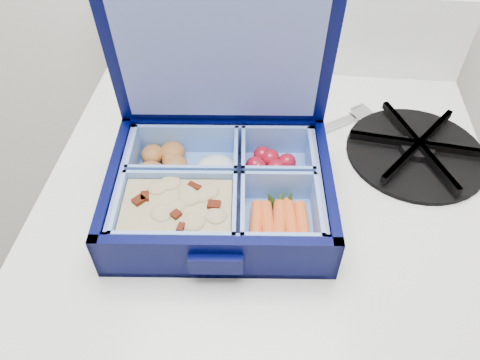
# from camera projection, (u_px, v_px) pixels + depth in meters

# --- Properties ---
(stove) EXTENTS (0.56, 0.56, 0.83)m
(stove) POSITION_uv_depth(u_px,v_px,m) (261.00, 322.00, 0.90)
(stove) COLOR white
(stove) RESTS_ON floor
(bento_box) EXTENTS (0.26, 0.22, 0.06)m
(bento_box) POSITION_uv_depth(u_px,v_px,m) (220.00, 190.00, 0.53)
(bento_box) COLOR #000232
(bento_box) RESTS_ON stove
(burner_grate) EXTENTS (0.20, 0.20, 0.03)m
(burner_grate) POSITION_uv_depth(u_px,v_px,m) (418.00, 147.00, 0.61)
(burner_grate) COLOR black
(burner_grate) RESTS_ON stove
(burner_grate_rear) EXTENTS (0.15, 0.15, 0.02)m
(burner_grate_rear) POSITION_uv_depth(u_px,v_px,m) (200.00, 75.00, 0.73)
(burner_grate_rear) COLOR black
(burner_grate_rear) RESTS_ON stove
(fork) EXTENTS (0.17, 0.13, 0.01)m
(fork) POSITION_uv_depth(u_px,v_px,m) (311.00, 134.00, 0.64)
(fork) COLOR silver
(fork) RESTS_ON stove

